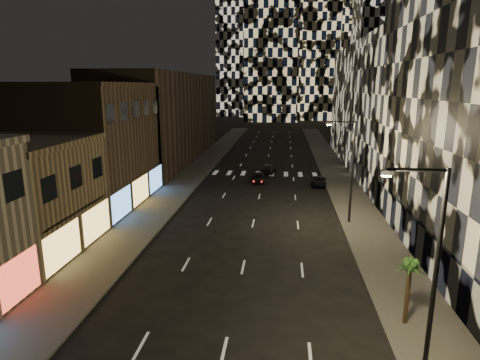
% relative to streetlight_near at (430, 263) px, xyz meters
% --- Properties ---
extents(sidewalk_left, '(4.00, 120.00, 0.15)m').
position_rel_streetlight_near_xyz_m(sidewalk_left, '(-18.35, 40.00, -5.28)').
color(sidewalk_left, '#47443F').
rests_on(sidewalk_left, ground).
extents(sidewalk_right, '(4.00, 120.00, 0.15)m').
position_rel_streetlight_near_xyz_m(sidewalk_right, '(1.65, 40.00, -5.28)').
color(sidewalk_right, '#47443F').
rests_on(sidewalk_right, ground).
extents(curb_left, '(0.20, 120.00, 0.15)m').
position_rel_streetlight_near_xyz_m(curb_left, '(-16.25, 40.00, -5.28)').
color(curb_left, '#4C4C47').
rests_on(curb_left, ground).
extents(curb_right, '(0.20, 120.00, 0.15)m').
position_rel_streetlight_near_xyz_m(curb_right, '(-0.45, 40.00, -5.28)').
color(curb_right, '#4C4C47').
rests_on(curb_right, ground).
extents(retail_tan, '(10.00, 10.00, 8.00)m').
position_rel_streetlight_near_xyz_m(retail_tan, '(-25.35, 11.00, -1.35)').
color(retail_tan, olive).
rests_on(retail_tan, ground).
extents(retail_brown, '(10.00, 15.00, 12.00)m').
position_rel_streetlight_near_xyz_m(retail_brown, '(-25.35, 23.50, 0.65)').
color(retail_brown, '#493929').
rests_on(retail_brown, ground).
extents(retail_filler_left, '(10.00, 40.00, 14.00)m').
position_rel_streetlight_near_xyz_m(retail_filler_left, '(-25.35, 50.00, 1.65)').
color(retail_filler_left, '#493929').
rests_on(retail_filler_left, ground).
extents(midrise_base, '(0.60, 25.00, 3.00)m').
position_rel_streetlight_near_xyz_m(midrise_base, '(3.95, 14.50, -3.85)').
color(midrise_base, '#383838').
rests_on(midrise_base, ground).
extents(midrise_filler_right, '(16.00, 40.00, 18.00)m').
position_rel_streetlight_near_xyz_m(midrise_filler_right, '(11.65, 47.00, 3.65)').
color(midrise_filler_right, '#232326').
rests_on(midrise_filler_right, ground).
extents(streetlight_near, '(2.55, 0.25, 9.00)m').
position_rel_streetlight_near_xyz_m(streetlight_near, '(0.00, 0.00, 0.00)').
color(streetlight_near, black).
rests_on(streetlight_near, sidewalk_right).
extents(streetlight_far, '(2.55, 0.25, 9.00)m').
position_rel_streetlight_near_xyz_m(streetlight_far, '(0.00, 20.00, 0.00)').
color(streetlight_far, black).
rests_on(streetlight_far, sidewalk_right).
extents(car_dark_midlane, '(1.71, 3.89, 1.30)m').
position_rel_streetlight_near_xyz_m(car_dark_midlane, '(-8.85, 34.63, -4.70)').
color(car_dark_midlane, black).
rests_on(car_dark_midlane, ground).
extents(car_dark_oncoming, '(2.39, 4.66, 1.29)m').
position_rel_streetlight_near_xyz_m(car_dark_oncoming, '(-7.85, 40.26, -4.71)').
color(car_dark_oncoming, black).
rests_on(car_dark_oncoming, ground).
extents(car_dark_rightlane, '(2.09, 4.03, 1.09)m').
position_rel_streetlight_near_xyz_m(car_dark_rightlane, '(-1.35, 33.82, -4.81)').
color(car_dark_rightlane, black).
rests_on(car_dark_rightlane, ground).
extents(palm_tree, '(1.80, 1.77, 3.53)m').
position_rel_streetlight_near_xyz_m(palm_tree, '(0.65, 4.13, -2.29)').
color(palm_tree, '#47331E').
rests_on(palm_tree, sidewalk_right).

